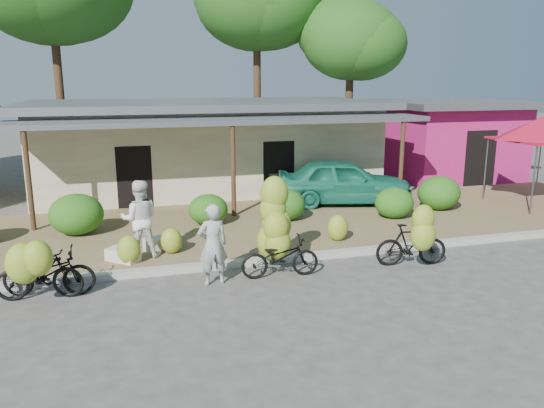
{
  "coord_description": "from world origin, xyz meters",
  "views": [
    {
      "loc": [
        -3.28,
        -9.13,
        4.12
      ],
      "look_at": [
        0.23,
        2.82,
        1.2
      ],
      "focal_mm": 35.0,
      "sensor_mm": 36.0,
      "label": 1
    }
  ],
  "objects_px": {
    "bike_far_left": "(44,272)",
    "bike_center": "(277,236)",
    "tree_near_right": "(346,38)",
    "bike_left": "(38,271)",
    "sack_far": "(123,255)",
    "bystander": "(140,219)",
    "sack_near": "(162,243)",
    "teal_van": "(344,181)",
    "red_canopy": "(541,128)",
    "bike_right": "(415,240)",
    "vendor": "(213,245)"
  },
  "relations": [
    {
      "from": "bystander",
      "to": "sack_far",
      "type": "bearing_deg",
      "value": 32.5
    },
    {
      "from": "bike_far_left",
      "to": "teal_van",
      "type": "height_order",
      "value": "teal_van"
    },
    {
      "from": "tree_near_right",
      "to": "red_canopy",
      "type": "height_order",
      "value": "tree_near_right"
    },
    {
      "from": "tree_near_right",
      "to": "vendor",
      "type": "height_order",
      "value": "tree_near_right"
    },
    {
      "from": "sack_near",
      "to": "red_canopy",
      "type": "bearing_deg",
      "value": 6.41
    },
    {
      "from": "bike_left",
      "to": "bystander",
      "type": "bearing_deg",
      "value": -30.12
    },
    {
      "from": "sack_near",
      "to": "sack_far",
      "type": "relative_size",
      "value": 1.13
    },
    {
      "from": "bike_left",
      "to": "bystander",
      "type": "xyz_separation_m",
      "value": [
        1.99,
        1.76,
        0.43
      ]
    },
    {
      "from": "red_canopy",
      "to": "bike_left",
      "type": "relative_size",
      "value": 2.1
    },
    {
      "from": "bike_left",
      "to": "red_canopy",
      "type": "bearing_deg",
      "value": -58.02
    },
    {
      "from": "bike_right",
      "to": "teal_van",
      "type": "xyz_separation_m",
      "value": [
        0.88,
        5.87,
        0.21
      ]
    },
    {
      "from": "red_canopy",
      "to": "sack_near",
      "type": "xyz_separation_m",
      "value": [
        -12.16,
        -1.37,
        -2.34
      ]
    },
    {
      "from": "red_canopy",
      "to": "sack_far",
      "type": "height_order",
      "value": "red_canopy"
    },
    {
      "from": "tree_near_right",
      "to": "bike_right",
      "type": "xyz_separation_m",
      "value": [
        -4.37,
        -13.83,
        -5.38
      ]
    },
    {
      "from": "sack_far",
      "to": "tree_near_right",
      "type": "bearing_deg",
      "value": 48.14
    },
    {
      "from": "tree_near_right",
      "to": "bystander",
      "type": "relative_size",
      "value": 4.33
    },
    {
      "from": "sack_near",
      "to": "teal_van",
      "type": "distance_m",
      "value": 7.02
    },
    {
      "from": "bike_center",
      "to": "sack_far",
      "type": "distance_m",
      "value": 3.55
    },
    {
      "from": "red_canopy",
      "to": "bike_left",
      "type": "distance_m",
      "value": 15.22
    },
    {
      "from": "teal_van",
      "to": "bike_left",
      "type": "bearing_deg",
      "value": 136.58
    },
    {
      "from": "bike_far_left",
      "to": "bike_center",
      "type": "distance_m",
      "value": 4.69
    },
    {
      "from": "bike_left",
      "to": "sack_far",
      "type": "height_order",
      "value": "bike_left"
    },
    {
      "from": "bike_left",
      "to": "sack_far",
      "type": "bearing_deg",
      "value": -26.89
    },
    {
      "from": "vendor",
      "to": "bike_left",
      "type": "bearing_deg",
      "value": -6.65
    },
    {
      "from": "bike_left",
      "to": "sack_near",
      "type": "xyz_separation_m",
      "value": [
        2.5,
        2.19,
        -0.32
      ]
    },
    {
      "from": "bike_left",
      "to": "bike_center",
      "type": "xyz_separation_m",
      "value": [
        4.79,
        0.19,
        0.24
      ]
    },
    {
      "from": "bike_center",
      "to": "bystander",
      "type": "bearing_deg",
      "value": 64.41
    },
    {
      "from": "tree_near_right",
      "to": "sack_far",
      "type": "bearing_deg",
      "value": -131.86
    },
    {
      "from": "bike_center",
      "to": "teal_van",
      "type": "distance_m",
      "value": 6.55
    },
    {
      "from": "tree_near_right",
      "to": "bike_left",
      "type": "relative_size",
      "value": 4.68
    },
    {
      "from": "bike_center",
      "to": "red_canopy",
      "type": "bearing_deg",
      "value": -67.34
    },
    {
      "from": "bike_far_left",
      "to": "bike_left",
      "type": "xyz_separation_m",
      "value": [
        -0.11,
        -0.04,
        0.05
      ]
    },
    {
      "from": "bike_center",
      "to": "tree_near_right",
      "type": "bearing_deg",
      "value": -25.44
    },
    {
      "from": "bike_right",
      "to": "sack_near",
      "type": "distance_m",
      "value": 5.94
    },
    {
      "from": "bike_center",
      "to": "sack_far",
      "type": "bearing_deg",
      "value": 70.78
    },
    {
      "from": "bike_center",
      "to": "bystander",
      "type": "xyz_separation_m",
      "value": [
        -2.8,
        1.58,
        0.19
      ]
    },
    {
      "from": "bike_center",
      "to": "teal_van",
      "type": "bearing_deg",
      "value": -32.81
    },
    {
      "from": "bike_far_left",
      "to": "teal_van",
      "type": "distance_m",
      "value": 10.15
    },
    {
      "from": "bike_far_left",
      "to": "bike_left",
      "type": "relative_size",
      "value": 1.11
    },
    {
      "from": "bike_center",
      "to": "vendor",
      "type": "height_order",
      "value": "bike_center"
    },
    {
      "from": "sack_far",
      "to": "bystander",
      "type": "xyz_separation_m",
      "value": [
        0.42,
        0.21,
        0.76
      ]
    },
    {
      "from": "bike_far_left",
      "to": "teal_van",
      "type": "xyz_separation_m",
      "value": [
        8.58,
        5.41,
        0.32
      ]
    },
    {
      "from": "bike_right",
      "to": "bike_center",
      "type": "bearing_deg",
      "value": 89.69
    },
    {
      "from": "sack_near",
      "to": "bystander",
      "type": "xyz_separation_m",
      "value": [
        -0.51,
        -0.43,
        0.75
      ]
    },
    {
      "from": "vendor",
      "to": "teal_van",
      "type": "xyz_separation_m",
      "value": [
        5.35,
        5.55,
        0.02
      ]
    },
    {
      "from": "bike_far_left",
      "to": "vendor",
      "type": "xyz_separation_m",
      "value": [
        3.23,
        -0.14,
        0.3
      ]
    },
    {
      "from": "vendor",
      "to": "bystander",
      "type": "bearing_deg",
      "value": -58.93
    },
    {
      "from": "sack_near",
      "to": "vendor",
      "type": "relative_size",
      "value": 0.5
    },
    {
      "from": "tree_near_right",
      "to": "bike_left",
      "type": "height_order",
      "value": "tree_near_right"
    },
    {
      "from": "tree_near_right",
      "to": "red_canopy",
      "type": "relative_size",
      "value": 2.23
    }
  ]
}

